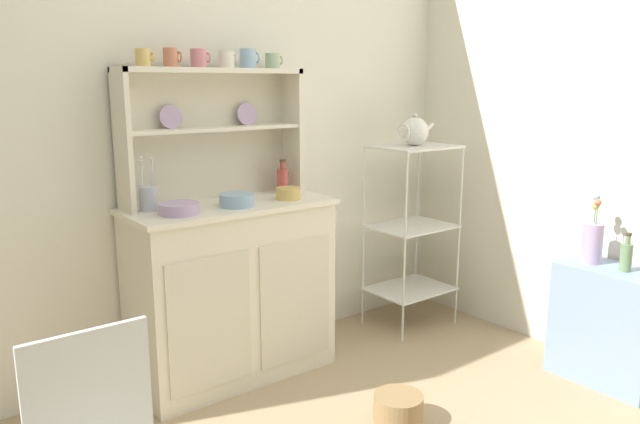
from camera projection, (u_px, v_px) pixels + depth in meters
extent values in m
cube|color=silver|center=(195.00, 119.00, 2.98)|extent=(3.84, 0.05, 2.50)
cube|color=silver|center=(232.00, 291.00, 2.97)|extent=(0.96, 0.42, 0.87)
cube|color=beige|center=(210.00, 324.00, 2.68)|extent=(0.40, 0.01, 0.61)
cube|color=beige|center=(296.00, 301.00, 2.95)|extent=(0.40, 0.01, 0.61)
cube|color=#EEE6CE|center=(229.00, 206.00, 2.88)|extent=(0.99, 0.45, 0.02)
cube|color=beige|center=(207.00, 134.00, 2.97)|extent=(0.92, 0.02, 0.63)
cube|color=silver|center=(122.00, 141.00, 2.64)|extent=(0.02, 0.18, 0.63)
cube|color=silver|center=(292.00, 131.00, 3.18)|extent=(0.02, 0.18, 0.63)
cube|color=silver|center=(214.00, 129.00, 2.90)|extent=(0.88, 0.16, 0.02)
cube|color=silver|center=(212.00, 70.00, 2.85)|extent=(0.92, 0.18, 0.02)
cylinder|color=#B79ECC|center=(171.00, 117.00, 2.80)|extent=(0.11, 0.03, 0.11)
cylinder|color=#B79ECC|center=(247.00, 114.00, 3.04)|extent=(0.11, 0.03, 0.11)
cylinder|color=silver|center=(405.00, 249.00, 3.32)|extent=(0.01, 0.01, 1.07)
cylinder|color=silver|center=(459.00, 237.00, 3.58)|extent=(0.01, 0.01, 1.07)
cylinder|color=silver|center=(364.00, 237.00, 3.58)|extent=(0.01, 0.01, 1.07)
cylinder|color=silver|center=(417.00, 226.00, 3.85)|extent=(0.01, 0.01, 1.07)
cube|color=silver|center=(414.00, 147.00, 3.47)|extent=(0.47, 0.36, 0.01)
cube|color=silver|center=(412.00, 226.00, 3.57)|extent=(0.47, 0.36, 0.01)
cube|color=silver|center=(410.00, 289.00, 3.65)|extent=(0.47, 0.36, 0.01)
cube|color=#849EBC|center=(608.00, 325.00, 2.94)|extent=(0.28, 0.48, 0.57)
cube|color=white|center=(90.00, 408.00, 1.49)|extent=(0.31, 0.02, 0.40)
cylinder|color=#93754C|center=(398.00, 409.00, 2.61)|extent=(0.21, 0.21, 0.12)
cylinder|color=#DBB760|center=(143.00, 58.00, 2.64)|extent=(0.06, 0.06, 0.08)
torus|color=#DBB760|center=(152.00, 57.00, 2.66)|extent=(0.01, 0.04, 0.04)
cylinder|color=#C67556|center=(170.00, 57.00, 2.71)|extent=(0.06, 0.06, 0.08)
torus|color=#C67556|center=(179.00, 57.00, 2.74)|extent=(0.01, 0.05, 0.05)
cylinder|color=#D17A84|center=(199.00, 58.00, 2.80)|extent=(0.07, 0.07, 0.08)
torus|color=#D17A84|center=(208.00, 58.00, 2.82)|extent=(0.01, 0.05, 0.05)
cylinder|color=silver|center=(226.00, 60.00, 2.88)|extent=(0.08, 0.08, 0.08)
torus|color=silver|center=(235.00, 59.00, 2.91)|extent=(0.01, 0.05, 0.05)
cylinder|color=#8EB2D1|center=(248.00, 59.00, 2.95)|extent=(0.08, 0.08, 0.09)
torus|color=#8EB2D1|center=(257.00, 58.00, 2.98)|extent=(0.01, 0.05, 0.05)
cylinder|color=#9EB78E|center=(272.00, 61.00, 3.04)|extent=(0.07, 0.07, 0.08)
torus|color=#9EB78E|center=(280.00, 60.00, 3.06)|extent=(0.01, 0.04, 0.04)
cylinder|color=#B79ECC|center=(179.00, 209.00, 2.65)|extent=(0.17, 0.17, 0.05)
cylinder|color=#8EB2D1|center=(237.00, 200.00, 2.82)|extent=(0.16, 0.16, 0.06)
cylinder|color=#DBB760|center=(288.00, 193.00, 2.99)|extent=(0.12, 0.12, 0.06)
cylinder|color=#B74C47|center=(283.00, 181.00, 3.15)|extent=(0.06, 0.06, 0.12)
cylinder|color=#B74C47|center=(283.00, 166.00, 3.13)|extent=(0.03, 0.03, 0.04)
cylinder|color=#4C382D|center=(282.00, 161.00, 3.13)|extent=(0.03, 0.03, 0.01)
cylinder|color=#B2B7C6|center=(148.00, 199.00, 2.71)|extent=(0.08, 0.08, 0.11)
cylinder|color=silver|center=(142.00, 181.00, 2.70)|extent=(0.02, 0.02, 0.18)
ellipsoid|color=silver|center=(141.00, 160.00, 2.68)|extent=(0.02, 0.01, 0.01)
cylinder|color=silver|center=(152.00, 180.00, 2.71)|extent=(0.01, 0.03, 0.19)
ellipsoid|color=silver|center=(151.00, 158.00, 2.69)|extent=(0.02, 0.01, 0.01)
cylinder|color=silver|center=(142.00, 180.00, 2.70)|extent=(0.02, 0.02, 0.19)
ellipsoid|color=silver|center=(141.00, 158.00, 2.68)|extent=(0.02, 0.01, 0.01)
sphere|color=white|center=(415.00, 132.00, 3.45)|extent=(0.16, 0.16, 0.16)
sphere|color=silver|center=(415.00, 116.00, 3.43)|extent=(0.02, 0.02, 0.02)
cylinder|color=white|center=(428.00, 129.00, 3.52)|extent=(0.09, 0.02, 0.07)
torus|color=white|center=(403.00, 132.00, 3.40)|extent=(0.01, 0.10, 0.10)
cylinder|color=#B79ECC|center=(592.00, 243.00, 2.95)|extent=(0.10, 0.10, 0.19)
cylinder|color=#4C844C|center=(595.00, 212.00, 2.94)|extent=(0.00, 0.01, 0.15)
sphere|color=#8EB2D1|center=(597.00, 197.00, 2.92)|extent=(0.04, 0.04, 0.04)
cylinder|color=#4C844C|center=(595.00, 216.00, 2.94)|extent=(0.00, 0.01, 0.10)
sphere|color=#DBB760|center=(596.00, 206.00, 2.93)|extent=(0.04, 0.04, 0.04)
cylinder|color=#4C844C|center=(597.00, 216.00, 2.90)|extent=(0.00, 0.01, 0.13)
sphere|color=#C67556|center=(598.00, 202.00, 2.89)|extent=(0.03, 0.03, 0.03)
cylinder|color=#6B8C60|center=(626.00, 257.00, 2.83)|extent=(0.05, 0.05, 0.13)
cylinder|color=#6B8C60|center=(628.00, 240.00, 2.81)|extent=(0.02, 0.02, 0.04)
cylinder|color=#4C382D|center=(629.00, 234.00, 2.80)|extent=(0.03, 0.03, 0.01)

